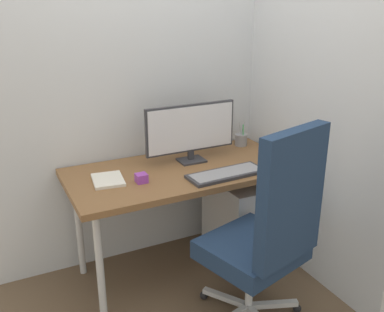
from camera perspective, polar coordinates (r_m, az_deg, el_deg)
ground_plane at (r=3.05m, az=-1.15°, el=-14.38°), size 8.00×8.00×0.00m
wall_back at (r=2.87m, az=-4.63°, el=13.55°), size 2.42×0.04×2.80m
wall_side_right at (r=2.81m, az=14.01°, el=12.89°), size 0.04×1.70×2.80m
desk at (r=2.73m, az=-1.25°, el=-2.86°), size 1.41×0.69×0.72m
office_chair at (r=2.31m, az=9.81°, el=-9.69°), size 0.60×0.59×1.16m
filing_cabinet at (r=3.06m, az=6.59°, el=-8.04°), size 0.38×0.49×0.58m
monitor at (r=2.76m, az=-0.16°, el=3.43°), size 0.61×0.13×0.37m
keyboard at (r=2.61m, az=4.49°, el=-2.31°), size 0.48×0.19×0.02m
mouse at (r=2.87m, az=11.03°, el=-0.34°), size 0.09×0.10×0.04m
pen_holder at (r=3.13m, az=6.40°, el=2.14°), size 0.09×0.09×0.18m
notebook at (r=2.56m, az=-10.89°, el=-3.08°), size 0.20×0.24×0.02m
desk_clamp_accessory at (r=2.51m, az=-6.61°, el=-2.88°), size 0.06×0.06×0.05m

